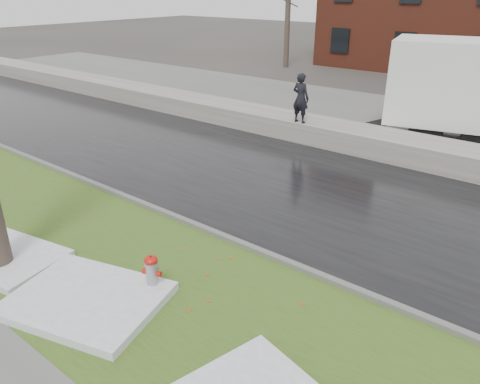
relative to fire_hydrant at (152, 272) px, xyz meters
The scene contains 12 objects.
ground 1.46m from the fire_hydrant, 111.74° to the left, with size 120.00×120.00×0.00m, color #47423D.
verge 0.67m from the fire_hydrant, behind, with size 60.00×4.50×0.04m, color #33511B.
road 5.83m from the fire_hydrant, 95.09° to the left, with size 60.00×7.00×0.03m, color black.
parking_lot 14.31m from the fire_hydrant, 92.07° to the left, with size 60.00×9.00×0.03m, color slate.
curb 2.38m from the fire_hydrant, 102.68° to the left, with size 60.00×0.15×0.14m, color slate.
snowbank 10.01m from the fire_hydrant, 92.95° to the left, with size 60.00×1.60×0.75m, color #A49F96.
bg_tree_left 26.60m from the fire_hydrant, 118.25° to the left, with size 1.40×1.62×6.50m.
bg_tree_center 28.21m from the fire_hydrant, 103.43° to the left, with size 1.40×1.62×6.50m.
fire_hydrant is the anchor object (origin of this frame).
worker 9.85m from the fire_hydrant, 106.25° to the left, with size 0.63×0.42×1.74m, color black.
snow_patch_near 1.23m from the fire_hydrant, 121.83° to the right, with size 2.60×2.00×0.16m, color white.
snow_patch_far 3.37m from the fire_hydrant, 158.91° to the right, with size 2.20×1.60×0.14m, color white.
Camera 1 is at (6.28, -5.92, 5.25)m, focal length 35.00 mm.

